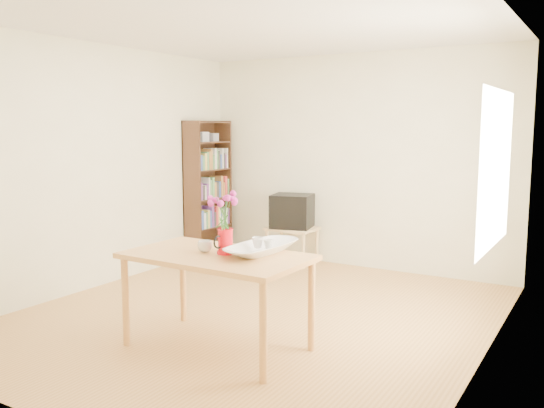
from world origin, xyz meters
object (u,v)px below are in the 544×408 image
Objects in this scene: pitcher at (226,242)px; bowl at (262,224)px; television at (293,210)px; table at (217,264)px; mug at (205,246)px.

bowl reaches higher than pitcher.
pitcher is 2.90m from television.
television is (-0.86, 2.79, 0.01)m from table.
pitcher is at bearing 37.50° from table.
table is 2.92m from television.
television is (-0.74, 2.77, -0.12)m from mug.
television reaches higher than mug.
bowl is (0.29, 0.20, 0.31)m from table.
bowl is 0.85× the size of television.
mug is (-0.18, -0.03, -0.05)m from pitcher.
bowl is (0.23, 0.16, 0.14)m from pitcher.
pitcher reaches higher than mug.
pitcher is at bearing -145.51° from bowl.
pitcher reaches higher than table.
table is 2.94× the size of bowl.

